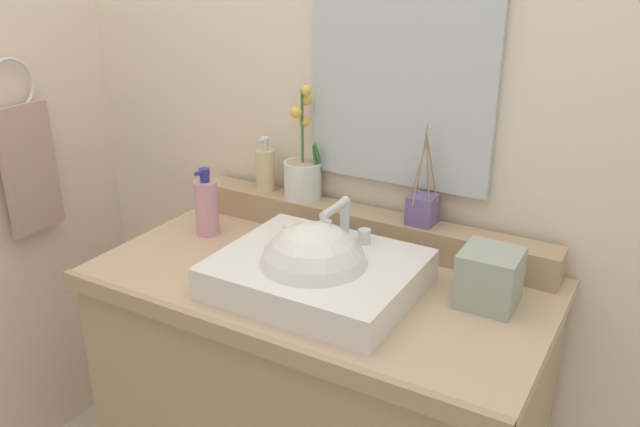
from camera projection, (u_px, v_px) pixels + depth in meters
The scene contains 13 objects.
wall_back at pixel (395, 54), 1.78m from camera, with size 2.85×0.20×2.67m, color beige.
vanity_cabinet at pixel (320, 413), 1.80m from camera, with size 1.13×0.61×0.85m.
back_ledge at pixel (364, 226), 1.81m from camera, with size 1.06×0.09×0.09m, color tan.
sink_basin at pixel (315, 276), 1.55m from camera, with size 0.46×0.39×0.29m.
soap_bar at pixel (296, 228), 1.68m from camera, with size 0.07×0.04×0.02m, color beige.
potted_plant at pixel (303, 172), 1.87m from camera, with size 0.11×0.11×0.33m.
soap_dispenser at pixel (265, 169), 1.93m from camera, with size 0.06×0.06×0.16m.
reed_diffuser at pixel (422, 208), 1.71m from camera, with size 0.08×0.10×0.26m.
lotion_bottle at pixel (207, 206), 1.84m from camera, with size 0.07×0.07×0.19m.
tissue_box at pixel (489, 278), 1.49m from camera, with size 0.13×0.13×0.13m, color #98A596.
mirror at pixel (401, 77), 1.67m from camera, with size 0.51×0.02×0.57m, color silver.
towel_ring at pixel (11, 85), 1.90m from camera, with size 0.16×0.16×0.01m, color silver.
hand_towel at pixel (30, 169), 1.99m from camera, with size 0.02×0.18×0.39m, color tan.
Camera 1 is at (0.73, -1.26, 1.61)m, focal length 36.93 mm.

